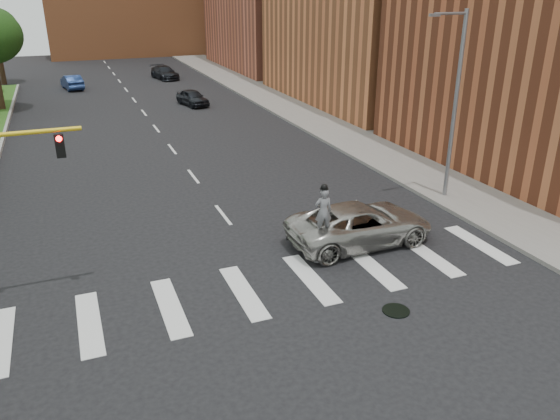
# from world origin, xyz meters

# --- Properties ---
(ground_plane) EXTENTS (160.00, 160.00, 0.00)m
(ground_plane) POSITION_xyz_m (0.00, 0.00, 0.00)
(ground_plane) COLOR black
(ground_plane) RESTS_ON ground
(sidewalk_right) EXTENTS (5.00, 90.00, 0.18)m
(sidewalk_right) POSITION_xyz_m (12.50, 25.00, 0.09)
(sidewalk_right) COLOR slate
(sidewalk_right) RESTS_ON ground
(manhole) EXTENTS (0.90, 0.90, 0.04)m
(manhole) POSITION_xyz_m (3.00, -2.00, 0.02)
(manhole) COLOR black
(manhole) RESTS_ON ground
(streetlight) EXTENTS (2.05, 0.20, 9.00)m
(streetlight) POSITION_xyz_m (10.90, 6.00, 4.90)
(streetlight) COLOR slate
(streetlight) RESTS_ON ground
(stilt_performer) EXTENTS (0.84, 0.57, 3.14)m
(stilt_performer) POSITION_xyz_m (2.33, 2.22, 1.27)
(stilt_performer) COLOR black
(stilt_performer) RESTS_ON ground
(suv_crossing) EXTENTS (6.19, 2.97, 1.70)m
(suv_crossing) POSITION_xyz_m (4.44, 3.00, 0.85)
(suv_crossing) COLOR #A29F99
(suv_crossing) RESTS_ON ground
(car_near) EXTENTS (2.54, 4.39, 1.40)m
(car_near) POSITION_xyz_m (4.57, 33.48, 0.70)
(car_near) COLOR black
(car_near) RESTS_ON ground
(car_mid) EXTENTS (2.29, 4.64, 1.46)m
(car_mid) POSITION_xyz_m (-5.10, 46.36, 0.73)
(car_mid) COLOR navy
(car_mid) RESTS_ON ground
(car_far) EXTENTS (2.91, 5.26, 1.44)m
(car_far) POSITION_xyz_m (5.09, 49.62, 0.72)
(car_far) COLOR black
(car_far) RESTS_ON ground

